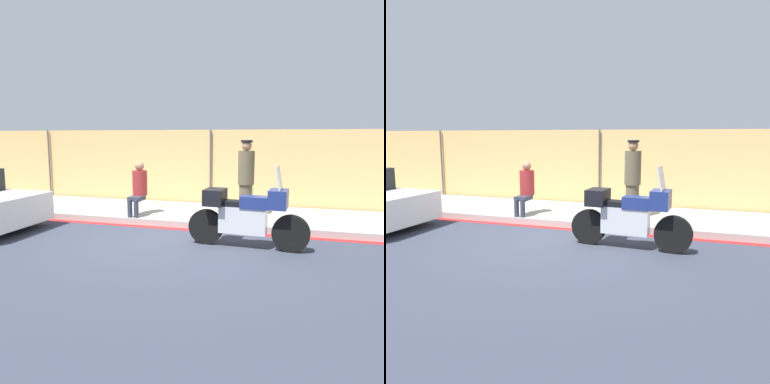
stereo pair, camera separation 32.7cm
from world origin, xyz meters
TOP-DOWN VIEW (x-y plane):
  - ground_plane at (0.00, 0.00)m, footprint 120.00×120.00m
  - sidewalk at (0.00, 2.29)m, footprint 39.19×2.44m
  - curb_paint_stripe at (0.00, 0.98)m, footprint 39.19×0.18m
  - storefront_fence at (0.00, 3.60)m, footprint 37.23×0.17m
  - motorcycle at (1.49, 0.01)m, footprint 2.25×0.58m
  - officer_standing at (1.22, 1.93)m, footprint 0.38×0.38m
  - person_seated_on_curb at (-1.31, 1.53)m, footprint 0.36×0.66m

SIDE VIEW (x-z plane):
  - ground_plane at x=0.00m, z-range 0.00..0.00m
  - curb_paint_stripe at x=0.00m, z-range 0.00..0.01m
  - sidewalk at x=0.00m, z-range 0.00..0.15m
  - motorcycle at x=1.49m, z-range -0.14..1.38m
  - person_seated_on_curb at x=-1.31m, z-range 0.22..1.51m
  - officer_standing at x=1.22m, z-range 0.18..1.98m
  - storefront_fence at x=0.00m, z-range 0.00..2.22m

